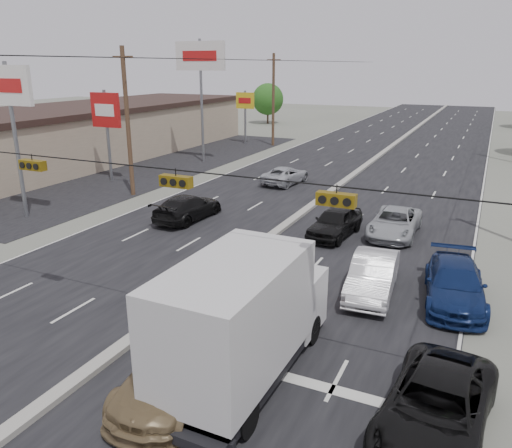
% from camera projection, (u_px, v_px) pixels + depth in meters
% --- Properties ---
extents(ground, '(200.00, 200.00, 0.00)m').
position_uv_depth(ground, '(148.00, 330.00, 17.35)').
color(ground, '#606356').
rests_on(ground, ground).
extents(road_surface, '(20.00, 160.00, 0.02)m').
position_uv_depth(road_surface, '(360.00, 171.00, 43.20)').
color(road_surface, black).
rests_on(road_surface, ground).
extents(center_median, '(0.50, 160.00, 0.20)m').
position_uv_depth(center_median, '(360.00, 170.00, 43.17)').
color(center_median, gray).
rests_on(center_median, ground).
extents(strip_mall, '(12.00, 42.00, 4.60)m').
position_uv_depth(strip_mall, '(86.00, 134.00, 48.72)').
color(strip_mall, tan).
rests_on(strip_mall, ground).
extents(parking_lot, '(10.00, 42.00, 0.02)m').
position_uv_depth(parking_lot, '(163.00, 165.00, 45.78)').
color(parking_lot, black).
rests_on(parking_lot, ground).
extents(utility_pole_left_b, '(1.60, 0.30, 10.00)m').
position_uv_depth(utility_pole_left_b, '(128.00, 122.00, 33.78)').
color(utility_pole_left_b, '#422D1E').
rests_on(utility_pole_left_b, ground).
extents(utility_pole_left_c, '(1.60, 0.30, 10.00)m').
position_uv_depth(utility_pole_left_c, '(273.00, 100.00, 55.33)').
color(utility_pole_left_c, '#422D1E').
rests_on(utility_pole_left_c, ground).
extents(traffic_signals, '(25.00, 0.30, 0.54)m').
position_uv_depth(traffic_signals, '(173.00, 180.00, 15.10)').
color(traffic_signals, black).
rests_on(traffic_signals, ground).
extents(pole_sign_near, '(3.50, 0.25, 9.00)m').
position_uv_depth(pole_sign_near, '(10.00, 98.00, 28.18)').
color(pole_sign_near, slate).
rests_on(pole_sign_near, ground).
extents(pole_sign_mid, '(2.60, 0.25, 7.00)m').
position_uv_depth(pole_sign_mid, '(106.00, 115.00, 38.19)').
color(pole_sign_mid, slate).
rests_on(pole_sign_mid, ground).
extents(pole_sign_billboard, '(5.00, 0.25, 11.00)m').
position_uv_depth(pole_sign_billboard, '(200.00, 64.00, 44.65)').
color(pole_sign_billboard, slate).
rests_on(pole_sign_billboard, ground).
extents(pole_sign_far, '(2.20, 0.25, 6.00)m').
position_uv_depth(pole_sign_far, '(245.00, 105.00, 56.96)').
color(pole_sign_far, slate).
rests_on(pole_sign_far, ground).
extents(tree_left_far, '(4.80, 4.80, 6.12)m').
position_uv_depth(tree_left_far, '(268.00, 99.00, 76.84)').
color(tree_left_far, '#382619').
rests_on(tree_left_far, ground).
extents(box_truck, '(2.73, 7.54, 3.81)m').
position_uv_depth(box_truck, '(245.00, 317.00, 14.22)').
color(box_truck, black).
rests_on(box_truck, ground).
extents(tan_sedan, '(2.74, 5.78, 1.63)m').
position_uv_depth(tan_sedan, '(184.00, 364.00, 13.95)').
color(tan_sedan, brown).
rests_on(tan_sedan, ground).
extents(red_sedan, '(1.69, 3.91, 1.25)m').
position_uv_depth(red_sedan, '(273.00, 285.00, 19.44)').
color(red_sedan, maroon).
rests_on(red_sedan, ground).
extents(black_suv, '(2.90, 5.46, 1.46)m').
position_uv_depth(black_suv, '(436.00, 408.00, 12.31)').
color(black_suv, black).
rests_on(black_suv, ground).
extents(queue_car_a, '(2.27, 4.69, 1.54)m').
position_uv_depth(queue_car_a, '(335.00, 222.00, 26.64)').
color(queue_car_a, black).
rests_on(queue_car_a, ground).
extents(queue_car_b, '(2.04, 4.88, 1.57)m').
position_uv_depth(queue_car_b, '(373.00, 275.00, 19.91)').
color(queue_car_b, silver).
rests_on(queue_car_b, ground).
extents(queue_car_c, '(2.39, 5.13, 1.42)m').
position_uv_depth(queue_car_c, '(394.00, 223.00, 26.76)').
color(queue_car_c, '#A4A7AB').
rests_on(queue_car_c, ground).
extents(queue_car_d, '(2.81, 5.50, 1.53)m').
position_uv_depth(queue_car_d, '(455.00, 284.00, 19.16)').
color(queue_car_d, '#102051').
rests_on(queue_car_d, ground).
extents(oncoming_near, '(2.31, 5.20, 1.48)m').
position_uv_depth(oncoming_near, '(188.00, 208.00, 29.50)').
color(oncoming_near, black).
rests_on(oncoming_near, ground).
extents(oncoming_far, '(2.72, 4.98, 1.33)m').
position_uv_depth(oncoming_far, '(285.00, 175.00, 38.46)').
color(oncoming_far, '#AFB1B7').
rests_on(oncoming_far, ground).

